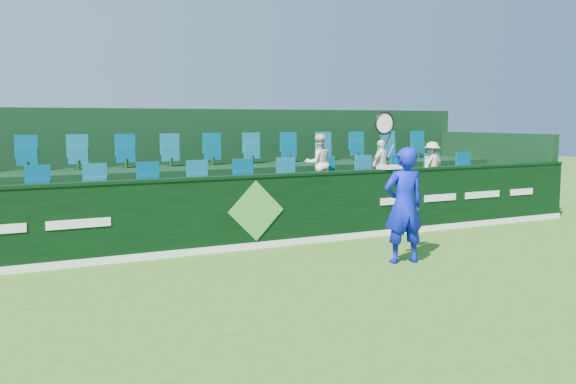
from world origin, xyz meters
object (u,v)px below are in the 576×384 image
towel (390,167)px  tennis_player (404,205)px  spectator_right (432,164)px  drinks_bottle (427,162)px  spectator_left (319,163)px  spectator_middle (381,165)px

towel → tennis_player: bearing=-121.5°
spectator_right → drinks_bottle: (-1.09, -1.12, 0.15)m
spectator_left → towel: spectator_left is taller
spectator_left → spectator_middle: bearing=-172.6°
drinks_bottle → spectator_middle: bearing=107.6°
towel → spectator_right: bearing=28.7°
tennis_player → spectator_right: 4.81m
tennis_player → drinks_bottle: size_ratio=10.94×
spectator_left → towel: 1.52m
tennis_player → towel: (1.37, 2.25, 0.42)m
spectator_right → towel: (-2.04, -1.12, 0.07)m
spectator_left → drinks_bottle: spectator_left is taller
tennis_player → spectator_left: (0.35, 3.37, 0.46)m
tennis_player → spectator_middle: size_ratio=2.32×
spectator_left → towel: size_ratio=2.72×
spectator_right → drinks_bottle: 1.57m
spectator_middle → spectator_left: bearing=-20.8°
towel → spectator_middle: bearing=62.0°
tennis_player → drinks_bottle: bearing=44.0°
spectator_left → spectator_right: (3.07, 0.00, -0.11)m
tennis_player → drinks_bottle: (2.33, 2.25, 0.50)m
spectator_middle → towel: spectator_middle is taller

